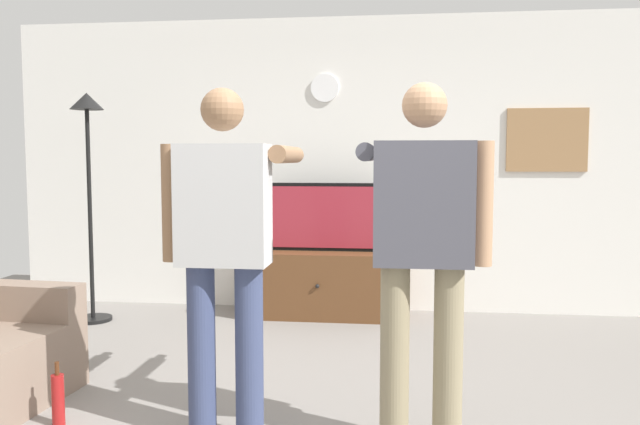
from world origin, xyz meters
TOP-DOWN VIEW (x-y plane):
  - back_wall at (0.00, 2.95)m, footprint 6.40×0.10m
  - tv_stand at (-0.23, 2.60)m, footprint 1.32×0.53m
  - television at (-0.23, 2.65)m, footprint 1.10×0.07m
  - wall_clock at (-0.23, 2.89)m, footprint 0.26×0.03m
  - framed_picture at (1.75, 2.90)m, footprint 0.70×0.04m
  - floor_lamp at (-2.18, 2.18)m, footprint 0.32×0.32m
  - person_standing_nearer_lamp at (-0.40, 0.05)m, footprint 0.62×0.78m
  - person_standing_nearer_couch at (0.56, 0.03)m, footprint 0.64×0.78m
  - beverage_bottle at (-1.33, 0.08)m, footprint 0.07×0.07m

SIDE VIEW (x-z plane):
  - beverage_bottle at x=-1.33m, z-range -0.03..0.31m
  - tv_stand at x=-0.23m, z-range 0.00..0.58m
  - television at x=-0.23m, z-range 0.58..1.19m
  - person_standing_nearer_lamp at x=-0.40m, z-range 0.13..1.88m
  - person_standing_nearer_couch at x=0.56m, z-range 0.13..1.89m
  - back_wall at x=0.00m, z-range 0.00..2.70m
  - floor_lamp at x=-2.18m, z-range 0.42..2.39m
  - framed_picture at x=1.75m, z-range 1.29..1.85m
  - wall_clock at x=-0.23m, z-range 1.93..2.19m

